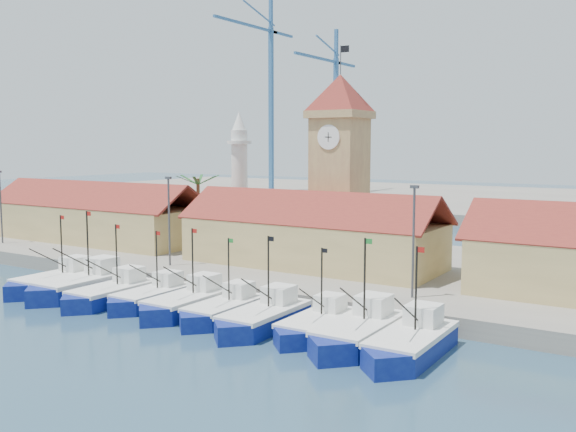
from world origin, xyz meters
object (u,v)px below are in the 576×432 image
Objects in this scene: boat_0 at (55,283)px; clock_tower at (340,161)px; boat_5 at (223,311)px; minaret at (240,177)px.

clock_tower is (17.64, 23.61, 11.18)m from boat_0.
minaret is at bearing 123.95° from boat_5.
boat_0 is 19.58m from boat_5.
clock_tower reaches higher than boat_5.
boat_0 is 0.61× the size of minaret.
clock_tower is at bearing 94.77° from boat_5.
clock_tower reaches higher than minaret.
boat_0 is at bearing -126.77° from clock_tower.
boat_5 is at bearing 1.37° from boat_0.
boat_5 is (19.58, 0.47, -0.08)m from boat_0.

